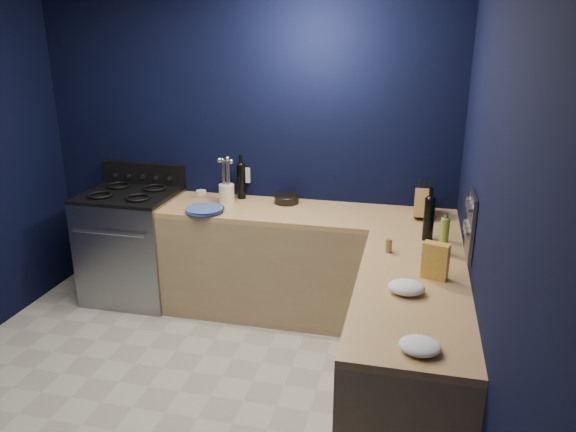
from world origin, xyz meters
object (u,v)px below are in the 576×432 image
(gas_range, at_px, (133,247))
(plate_stack, at_px, (205,210))
(crouton_bag, at_px, (435,261))
(knife_block, at_px, (422,203))
(utensil_crock, at_px, (227,194))

(gas_range, bearing_deg, plate_stack, -14.41)
(gas_range, xyz_separation_m, crouton_bag, (2.48, -1.02, 0.55))
(gas_range, distance_m, plate_stack, 0.91)
(plate_stack, height_order, knife_block, knife_block)
(plate_stack, relative_size, knife_block, 1.34)
(plate_stack, xyz_separation_m, knife_block, (1.65, 0.28, 0.09))
(gas_range, height_order, crouton_bag, crouton_bag)
(utensil_crock, height_order, knife_block, knife_block)
(gas_range, distance_m, utensil_crock, 1.00)
(utensil_crock, bearing_deg, crouton_bag, -33.93)
(gas_range, bearing_deg, utensil_crock, 5.61)
(plate_stack, relative_size, crouton_bag, 1.36)
(gas_range, distance_m, knife_block, 2.47)
(crouton_bag, bearing_deg, gas_range, 174.68)
(gas_range, distance_m, crouton_bag, 2.74)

